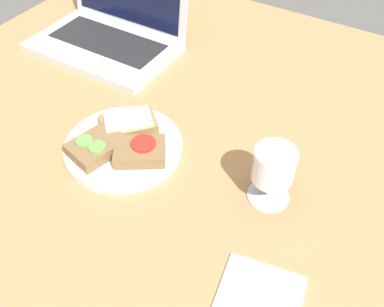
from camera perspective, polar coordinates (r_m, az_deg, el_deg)
wooden_table at (r=81.02cm, az=-2.71°, el=-3.15°), size 140.00×140.00×3.00cm
plate at (r=84.20cm, az=-9.19°, el=0.78°), size 22.94×22.94×1.53cm
sandwich_with_cheese at (r=86.11cm, az=-8.45°, el=3.98°), size 12.38×12.76×2.71cm
sandwich_with_cucumber at (r=82.47cm, az=-12.60°, el=0.95°), size 9.67×11.50×2.84cm
sandwich_with_tomato at (r=80.05cm, az=-6.95°, el=0.32°), size 11.68×10.96×3.04cm
wine_glass at (r=71.61cm, az=10.82°, el=-1.93°), size 7.36×7.36×11.11cm
laptop at (r=114.26cm, az=-10.75°, el=16.23°), size 35.87×25.42×23.16cm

